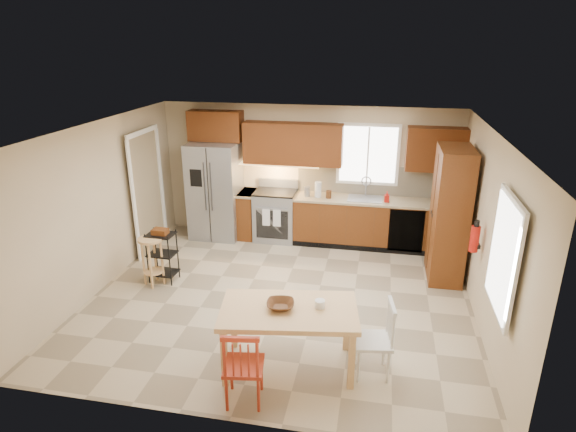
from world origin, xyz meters
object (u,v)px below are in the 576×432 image
(utility_cart, at_px, (163,256))
(soap_bottle, at_px, (387,197))
(refrigerator, at_px, (215,191))
(dining_table, at_px, (289,338))
(table_jar, at_px, (320,306))
(chair_white, at_px, (373,339))
(range_stove, at_px, (276,216))
(chair_red, at_px, (244,364))
(bar_stool, at_px, (153,261))
(table_bowl, at_px, (281,308))
(fire_extinguisher, at_px, (475,239))
(pantry, at_px, (449,215))

(utility_cart, bearing_deg, soap_bottle, 31.79)
(refrigerator, distance_m, dining_table, 4.26)
(soap_bottle, distance_m, dining_table, 3.83)
(utility_cart, bearing_deg, table_jar, -28.63)
(chair_white, bearing_deg, soap_bottle, -10.46)
(range_stove, relative_size, utility_cart, 1.11)
(range_stove, bearing_deg, utility_cart, -124.41)
(chair_red, relative_size, bar_stool, 1.16)
(dining_table, xyz_separation_m, table_bowl, (-0.10, 0.00, 0.38))
(refrigerator, bearing_deg, utility_cart, -96.47)
(soap_bottle, bearing_deg, refrigerator, 179.55)
(refrigerator, relative_size, table_bowl, 5.83)
(chair_white, bearing_deg, bar_stool, 57.29)
(fire_extinguisher, bearing_deg, chair_red, -137.73)
(fire_extinguisher, relative_size, table_jar, 2.77)
(chair_red, distance_m, table_bowl, 0.76)
(soap_bottle, height_order, dining_table, soap_bottle)
(range_stove, xyz_separation_m, table_bowl, (0.88, -3.71, 0.30))
(range_stove, xyz_separation_m, utility_cart, (-1.37, -2.00, -0.05))
(soap_bottle, distance_m, table_bowl, 3.81)
(range_stove, bearing_deg, refrigerator, -177.01)
(table_bowl, bearing_deg, pantry, 52.33)
(dining_table, bearing_deg, soap_bottle, 64.99)
(soap_bottle, distance_m, chair_red, 4.53)
(chair_red, distance_m, chair_white, 1.48)
(pantry, xyz_separation_m, utility_cart, (-4.35, -1.02, -0.64))
(refrigerator, height_order, fire_extinguisher, refrigerator)
(soap_bottle, xyz_separation_m, dining_table, (-1.06, -3.62, -0.62))
(dining_table, bearing_deg, chair_red, -127.05)
(table_jar, bearing_deg, fire_extinguisher, 40.16)
(dining_table, distance_m, table_jar, 0.54)
(pantry, height_order, dining_table, pantry)
(pantry, bearing_deg, utility_cart, -166.86)
(chair_red, distance_m, table_jar, 1.07)
(utility_cart, bearing_deg, pantry, 15.54)
(chair_white, xyz_separation_m, bar_stool, (-3.39, 1.51, -0.06))
(fire_extinguisher, bearing_deg, chair_white, -127.73)
(refrigerator, distance_m, chair_red, 4.67)
(refrigerator, distance_m, table_jar, 4.32)
(pantry, distance_m, table_jar, 3.12)
(range_stove, relative_size, dining_table, 0.60)
(chair_white, relative_size, table_bowl, 2.90)
(dining_table, height_order, utility_cart, utility_cart)
(dining_table, relative_size, chair_white, 1.70)
(soap_bottle, relative_size, fire_extinguisher, 0.53)
(soap_bottle, bearing_deg, chair_red, -108.22)
(table_jar, bearing_deg, soap_bottle, 78.47)
(chair_white, relative_size, utility_cart, 1.09)
(fire_extinguisher, xyz_separation_m, chair_red, (-2.56, -2.32, -0.65))
(chair_white, distance_m, bar_stool, 3.71)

